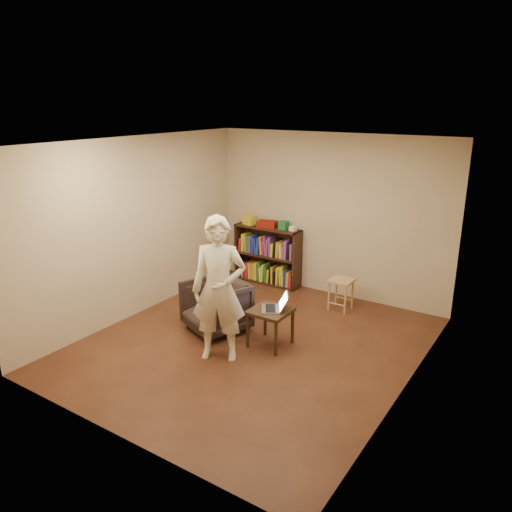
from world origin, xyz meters
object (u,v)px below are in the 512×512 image
Objects in this scene: side_table at (270,316)px; bookshelf at (268,258)px; armchair at (216,306)px; stool at (341,285)px; laptop at (276,306)px; person at (219,290)px.

bookshelf is at bearing 122.74° from side_table.
stool is at bearing 74.88° from armchair.
stool is 1.07× the size of laptop.
side_table is (-0.29, -1.56, 0.02)m from stool.
bookshelf is 2.77m from person.
laptop is (0.92, 0.07, 0.20)m from armchair.
side_table is at bearing -57.26° from bookshelf.
stool is 1.97m from armchair.
side_table is at bearing 32.99° from person.
armchair is 0.94m from laptop.
bookshelf reaches higher than side_table.
side_table is 1.09× the size of laptop.
armchair is (0.40, -2.00, -0.08)m from bookshelf.
armchair reaches higher than stool.
bookshelf reaches higher than laptop.
stool is at bearing 46.51° from person.
laptop reaches higher than stool.
laptop reaches higher than side_table.
person is (-0.35, -0.61, 0.48)m from side_table.
bookshelf is 0.67× the size of person.
armchair is at bearing -125.88° from stool.
person is at bearing -70.52° from bookshelf.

